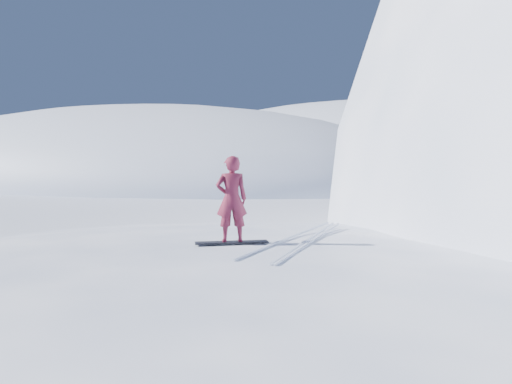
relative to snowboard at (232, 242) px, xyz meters
The scene contains 8 objects.
near_ridge 3.81m from the snowboard, ahead, with size 36.00×28.00×4.80m, color white.
far_ridge_a 88.73m from the snowboard, 140.11° to the left, with size 120.00×70.00×28.00m, color white.
far_ridge_c 113.48m from the snowboard, 109.60° to the left, with size 140.00×90.00×36.00m, color white.
wind_bumps 2.96m from the snowboard, 35.74° to the right, with size 16.00×14.40×1.00m.
snowboard is the anchor object (origin of this frame).
snowboarder 0.99m from the snowboard, ahead, with size 0.71×0.46×1.94m, color maroon.
vapor_plume 67.81m from the snowboard, 145.14° to the left, with size 8.70×6.96×6.09m, color white.
board_tracks 1.82m from the snowboard, 52.80° to the left, with size 1.81×5.95×0.04m.
Camera 1 is at (4.71, -5.92, 4.31)m, focal length 35.00 mm.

